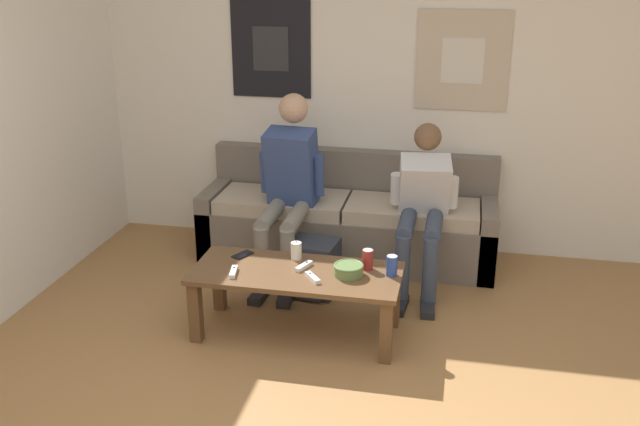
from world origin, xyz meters
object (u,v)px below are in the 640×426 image
at_px(couch, 348,222).
at_px(person_seated_teen, 422,203).
at_px(drink_can_blue, 392,266).
at_px(cell_phone, 243,255).
at_px(coffee_table, 297,282).
at_px(pillar_candle, 296,251).
at_px(game_controller_near_left, 313,278).
at_px(drink_can_red, 368,259).
at_px(game_controller_near_right, 234,272).
at_px(game_controller_far_center, 304,266).
at_px(ceramic_bowl, 349,269).
at_px(backpack, 313,269).
at_px(person_seated_adult, 288,182).

height_order(couch, person_seated_teen, person_seated_teen).
relative_size(drink_can_blue, cell_phone, 0.82).
height_order(couch, coffee_table, couch).
height_order(pillar_candle, game_controller_near_left, pillar_candle).
xyz_separation_m(person_seated_teen, drink_can_red, (-0.27, -0.75, -0.11)).
distance_m(coffee_table, game_controller_near_left, 0.17).
relative_size(game_controller_near_left, game_controller_near_right, 0.91).
bearing_deg(person_seated_teen, cell_phone, -146.04).
bearing_deg(coffee_table, game_controller_far_center, 56.60).
height_order(pillar_candle, cell_phone, pillar_candle).
height_order(person_seated_teen, drink_can_blue, person_seated_teen).
bearing_deg(ceramic_bowl, game_controller_near_right, -170.15).
height_order(drink_can_blue, game_controller_far_center, drink_can_blue).
xyz_separation_m(backpack, game_controller_far_center, (0.05, -0.50, 0.25)).
bearing_deg(person_seated_teen, game_controller_near_right, -136.53).
distance_m(drink_can_red, game_controller_far_center, 0.38).
bearing_deg(game_controller_far_center, game_controller_near_right, -157.46).
distance_m(ceramic_bowl, game_controller_far_center, 0.28).
height_order(coffee_table, person_seated_teen, person_seated_teen).
distance_m(coffee_table, game_controller_far_center, 0.10).
distance_m(couch, ceramic_bowl, 1.24).
xyz_separation_m(couch, backpack, (-0.13, -0.66, -0.10)).
relative_size(drink_can_red, game_controller_near_right, 0.84).
xyz_separation_m(backpack, cell_phone, (-0.36, -0.40, 0.24)).
bearing_deg(game_controller_near_right, game_controller_far_center, 22.54).
height_order(coffee_table, cell_phone, cell_phone).
height_order(backpack, game_controller_near_right, game_controller_near_right).
distance_m(coffee_table, person_seated_adult, 0.96).
height_order(person_seated_adult, game_controller_near_right, person_seated_adult).
relative_size(person_seated_teen, drink_can_blue, 8.81).
distance_m(game_controller_near_left, cell_phone, 0.56).
bearing_deg(ceramic_bowl, pillar_candle, 154.88).
bearing_deg(game_controller_near_right, ceramic_bowl, 9.85).
relative_size(coffee_table, cell_phone, 8.26).
bearing_deg(backpack, ceramic_bowl, -58.62).
relative_size(coffee_table, person_seated_adult, 0.98).
relative_size(person_seated_teen, cell_phone, 7.23).
bearing_deg(couch, drink_can_blue, -68.68).
relative_size(person_seated_teen, backpack, 2.92).
bearing_deg(coffee_table, person_seated_adult, 106.87).
height_order(backpack, drink_can_red, drink_can_red).
bearing_deg(drink_can_red, ceramic_bowl, -131.21).
height_order(person_seated_teen, ceramic_bowl, person_seated_teen).
relative_size(backpack, drink_can_blue, 3.02).
height_order(game_controller_near_right, game_controller_far_center, same).
bearing_deg(backpack, cell_phone, -132.39).
xyz_separation_m(pillar_candle, game_controller_near_left, (0.16, -0.26, -0.04)).
relative_size(drink_can_blue, game_controller_near_right, 0.84).
bearing_deg(person_seated_adult, drink_can_red, -48.07).
xyz_separation_m(person_seated_teen, game_controller_near_left, (-0.56, -0.96, -0.16)).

